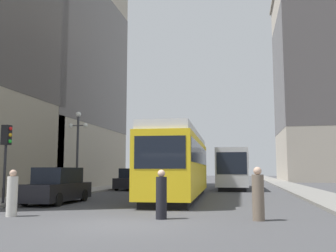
% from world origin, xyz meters
% --- Properties ---
extents(ground_plane, '(200.00, 200.00, 0.00)m').
position_xyz_m(ground_plane, '(0.00, 0.00, 0.00)').
color(ground_plane, '#424244').
extents(sidewalk_left, '(2.72, 120.00, 0.15)m').
position_xyz_m(sidewalk_left, '(-8.37, 40.00, 0.07)').
color(sidewalk_left, gray).
rests_on(sidewalk_left, ground).
extents(sidewalk_right, '(2.72, 120.00, 0.15)m').
position_xyz_m(sidewalk_right, '(8.37, 40.00, 0.07)').
color(sidewalk_right, gray).
rests_on(sidewalk_right, ground).
extents(streetcar, '(3.20, 13.80, 3.89)m').
position_xyz_m(streetcar, '(-0.07, 10.88, 2.10)').
color(streetcar, black).
rests_on(streetcar, ground).
extents(transit_bus, '(2.70, 11.26, 3.45)m').
position_xyz_m(transit_bus, '(2.80, 23.49, 1.95)').
color(transit_bus, black).
rests_on(transit_bus, ground).
extents(parked_car_left_near, '(1.90, 4.75, 1.82)m').
position_xyz_m(parked_car_left_near, '(-5.71, 6.60, 0.84)').
color(parked_car_left_near, black).
rests_on(parked_car_left_near, ground).
extents(parked_car_left_mid, '(1.96, 4.66, 1.82)m').
position_xyz_m(parked_car_left_mid, '(-5.71, 19.96, 0.84)').
color(parked_car_left_mid, black).
rests_on(parked_car_left_mid, ground).
extents(pedestrian_crossing_near, '(0.40, 0.40, 1.80)m').
position_xyz_m(pedestrian_crossing_near, '(4.13, 1.84, 0.84)').
color(pedestrian_crossing_near, '#6B5B4C').
rests_on(pedestrian_crossing_near, ground).
extents(pedestrian_crossing_far, '(0.38, 0.38, 1.71)m').
position_xyz_m(pedestrian_crossing_far, '(0.83, 1.61, 0.79)').
color(pedestrian_crossing_far, black).
rests_on(pedestrian_crossing_far, ground).
extents(pedestrian_on_sidewalk, '(0.38, 0.38, 1.71)m').
position_xyz_m(pedestrian_on_sidewalk, '(-4.74, 1.28, 0.79)').
color(pedestrian_on_sidewalk, beige).
rests_on(pedestrian_on_sidewalk, ground).
extents(traffic_light_near_left, '(0.47, 0.36, 3.68)m').
position_xyz_m(traffic_light_near_left, '(-7.39, 4.63, 2.98)').
color(traffic_light_near_left, '#232328').
rests_on(traffic_light_near_left, sidewalk_left).
extents(lamp_post_left_near, '(1.41, 0.36, 5.62)m').
position_xyz_m(lamp_post_left_near, '(-7.61, 13.01, 3.83)').
color(lamp_post_left_near, '#333338').
rests_on(lamp_post_left_near, sidewalk_left).
extents(building_left_midblock, '(12.01, 17.23, 23.78)m').
position_xyz_m(building_left_midblock, '(-15.43, 22.52, 12.24)').
color(building_left_midblock, '#B2A893').
rests_on(building_left_midblock, ground).
extents(building_right_corner, '(12.59, 17.23, 31.20)m').
position_xyz_m(building_right_corner, '(15.72, 50.10, 16.09)').
color(building_right_corner, '#A89E8E').
rests_on(building_right_corner, ground).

